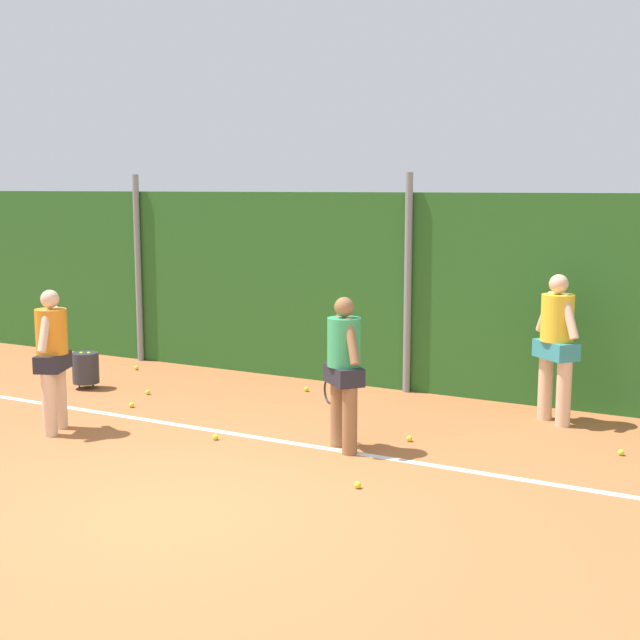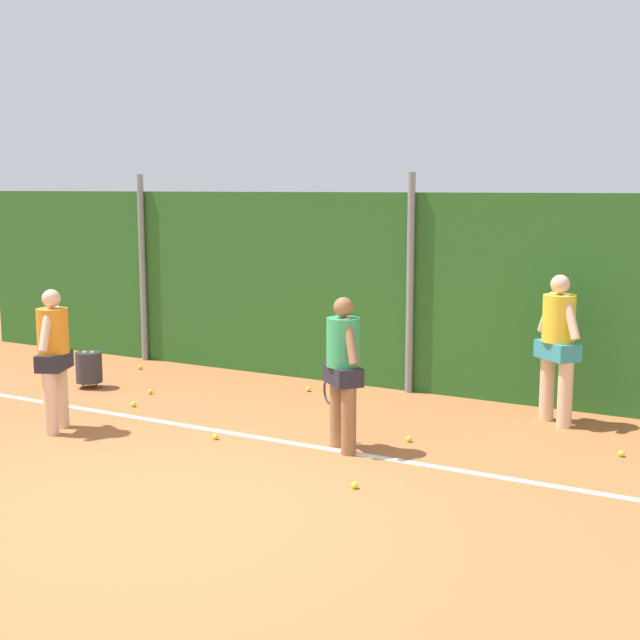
% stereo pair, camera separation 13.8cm
% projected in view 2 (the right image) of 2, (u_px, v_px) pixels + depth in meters
% --- Properties ---
extents(ground_plane, '(24.46, 24.46, 0.00)m').
position_uv_depth(ground_plane, '(271.00, 462.00, 8.86)').
color(ground_plane, '#B76638').
extents(hedge_fence_backdrop, '(15.90, 0.25, 2.68)m').
position_uv_depth(hedge_fence_backdrop, '(415.00, 293.00, 11.81)').
color(hedge_fence_backdrop, '#286023').
rests_on(hedge_fence_backdrop, ground_plane).
extents(fence_post_left, '(0.10, 0.10, 2.94)m').
position_uv_depth(fence_post_left, '(143.00, 269.00, 13.84)').
color(fence_post_left, gray).
rests_on(fence_post_left, ground_plane).
extents(fence_post_center, '(0.10, 0.10, 2.94)m').
position_uv_depth(fence_post_center, '(410.00, 284.00, 11.63)').
color(fence_post_center, gray).
rests_on(fence_post_center, ground_plane).
extents(court_baseline_paint, '(11.62, 0.10, 0.01)m').
position_uv_depth(court_baseline_paint, '(304.00, 445.00, 9.42)').
color(court_baseline_paint, white).
rests_on(court_baseline_paint, ground_plane).
extents(player_foreground_near, '(0.45, 0.63, 1.62)m').
position_uv_depth(player_foreground_near, '(54.00, 352.00, 9.85)').
color(player_foreground_near, beige).
rests_on(player_foreground_near, ground_plane).
extents(player_midcourt, '(0.64, 0.52, 1.63)m').
position_uv_depth(player_midcourt, '(343.00, 365.00, 9.12)').
color(player_midcourt, '#8C603D').
rests_on(player_midcourt, ground_plane).
extents(player_backcourt_far, '(0.60, 0.56, 1.76)m').
position_uv_depth(player_backcourt_far, '(558.00, 341.00, 10.14)').
color(player_backcourt_far, beige).
rests_on(player_backcourt_far, ground_plane).
extents(ball_hopper, '(0.36, 0.36, 0.51)m').
position_uv_depth(ball_hopper, '(89.00, 367.00, 12.07)').
color(ball_hopper, '#2D2D33').
rests_on(ball_hopper, ground_plane).
extents(tennis_ball_0, '(0.07, 0.07, 0.07)m').
position_uv_depth(tennis_ball_0, '(621.00, 454.00, 9.01)').
color(tennis_ball_0, '#CCDB33').
rests_on(tennis_ball_0, ground_plane).
extents(tennis_ball_1, '(0.07, 0.07, 0.07)m').
position_uv_depth(tennis_ball_1, '(133.00, 404.00, 11.05)').
color(tennis_ball_1, '#CCDB33').
rests_on(tennis_ball_1, ground_plane).
extents(tennis_ball_3, '(0.07, 0.07, 0.07)m').
position_uv_depth(tennis_ball_3, '(215.00, 437.00, 9.63)').
color(tennis_ball_3, '#CCDB33').
rests_on(tennis_ball_3, ground_plane).
extents(tennis_ball_4, '(0.07, 0.07, 0.07)m').
position_uv_depth(tennis_ball_4, '(150.00, 392.00, 11.74)').
color(tennis_ball_4, '#CCDB33').
rests_on(tennis_ball_4, ground_plane).
extents(tennis_ball_5, '(0.07, 0.07, 0.07)m').
position_uv_depth(tennis_ball_5, '(308.00, 389.00, 11.88)').
color(tennis_ball_5, '#CCDB33').
rests_on(tennis_ball_5, ground_plane).
extents(tennis_ball_6, '(0.07, 0.07, 0.07)m').
position_uv_depth(tennis_ball_6, '(355.00, 485.00, 8.06)').
color(tennis_ball_6, '#CCDB33').
rests_on(tennis_ball_6, ground_plane).
extents(tennis_ball_7, '(0.07, 0.07, 0.07)m').
position_uv_depth(tennis_ball_7, '(409.00, 439.00, 9.54)').
color(tennis_ball_7, '#CCDB33').
rests_on(tennis_ball_7, ground_plane).
extents(tennis_ball_9, '(0.07, 0.07, 0.07)m').
position_uv_depth(tennis_ball_9, '(140.00, 367.00, 13.32)').
color(tennis_ball_9, '#CCDB33').
rests_on(tennis_ball_9, ground_plane).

